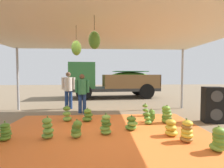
{
  "coord_description": "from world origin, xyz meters",
  "views": [
    {
      "loc": [
        -0.01,
        -4.8,
        1.6
      ],
      "look_at": [
        0.39,
        2.19,
        1.23
      ],
      "focal_mm": 28.07,
      "sensor_mm": 36.0,
      "label": 1
    }
  ],
  "objects": [
    {
      "name": "banana_bunch_9",
      "position": [
        -0.66,
        -0.42,
        0.22
      ],
      "size": [
        0.34,
        0.35,
        0.48
      ],
      "color": "#75A83D",
      "rests_on": "tarp_orange"
    },
    {
      "name": "banana_bunch_13",
      "position": [
        -1.37,
        -0.44,
        0.25
      ],
      "size": [
        0.41,
        0.41,
        0.57
      ],
      "color": "#6B9E38",
      "rests_on": "tarp_orange"
    },
    {
      "name": "banana_bunch_6",
      "position": [
        1.66,
        0.95,
        0.2
      ],
      "size": [
        0.37,
        0.34,
        0.45
      ],
      "color": "#75A83D",
      "rests_on": "tarp_orange"
    },
    {
      "name": "banana_bunch_7",
      "position": [
        -2.36,
        -0.47,
        0.2
      ],
      "size": [
        0.38,
        0.39,
        0.47
      ],
      "color": "#60932D",
      "rests_on": "tarp_orange"
    },
    {
      "name": "banana_bunch_0",
      "position": [
        -1.21,
        1.21,
        0.24
      ],
      "size": [
        0.43,
        0.43,
        0.55
      ],
      "color": "#75A83D",
      "rests_on": "tarp_orange"
    },
    {
      "name": "speaker_stack",
      "position": [
        3.68,
        0.81,
        0.6
      ],
      "size": [
        0.65,
        0.52,
        1.19
      ],
      "color": "black",
      "rests_on": "ground"
    },
    {
      "name": "tent_canopy",
      "position": [
        -0.0,
        -0.1,
        2.78
      ],
      "size": [
        8.0,
        7.0,
        2.87
      ],
      "color": "#9EA0A5",
      "rests_on": "ground"
    },
    {
      "name": "banana_bunch_14",
      "position": [
        2.0,
        -0.83,
        0.25
      ],
      "size": [
        0.36,
        0.36,
        0.56
      ],
      "color": "#996628",
      "rests_on": "tarp_orange"
    },
    {
      "name": "banana_bunch_12",
      "position": [
        -0.5,
        1.13,
        0.21
      ],
      "size": [
        0.46,
        0.45,
        0.47
      ],
      "color": "#518428",
      "rests_on": "tarp_orange"
    },
    {
      "name": "banana_bunch_5",
      "position": [
        1.67,
        1.8,
        0.21
      ],
      "size": [
        0.33,
        0.35,
        0.5
      ],
      "color": "#518428",
      "rests_on": "tarp_orange"
    },
    {
      "name": "worker_1",
      "position": [
        -0.83,
        2.48,
        0.95
      ],
      "size": [
        0.6,
        0.36,
        1.63
      ],
      "color": "navy",
      "rests_on": "ground"
    },
    {
      "name": "banana_bunch_10",
      "position": [
        2.12,
        0.78,
        0.28
      ],
      "size": [
        0.47,
        0.48,
        0.6
      ],
      "color": "#60932D",
      "rests_on": "tarp_orange"
    },
    {
      "name": "worker_0",
      "position": [
        -1.58,
        3.45,
        1.01
      ],
      "size": [
        0.63,
        0.39,
        1.73
      ],
      "color": "navy",
      "rests_on": "ground"
    },
    {
      "name": "banana_bunch_2",
      "position": [
        0.83,
        0.13,
        0.19
      ],
      "size": [
        0.47,
        0.46,
        0.44
      ],
      "color": "#518428",
      "rests_on": "tarp_orange"
    },
    {
      "name": "banana_bunch_11",
      "position": [
        2.4,
        -1.39,
        0.25
      ],
      "size": [
        0.43,
        0.43,
        0.55
      ],
      "color": "#6B9E38",
      "rests_on": "tarp_orange"
    },
    {
      "name": "banana_bunch_8",
      "position": [
        1.78,
        -0.41,
        0.21
      ],
      "size": [
        0.37,
        0.37,
        0.47
      ],
      "color": "gold",
      "rests_on": "tarp_orange"
    },
    {
      "name": "ground_plane",
      "position": [
        0.0,
        3.0,
        0.0
      ],
      "size": [
        40.0,
        40.0,
        0.0
      ],
      "primitive_type": "plane",
      "color": "#7F6B51"
    },
    {
      "name": "banana_bunch_1",
      "position": [
        0.09,
        -0.2,
        0.25
      ],
      "size": [
        0.41,
        0.4,
        0.58
      ],
      "color": "#75A83D",
      "rests_on": "tarp_orange"
    },
    {
      "name": "cargo_truck_main",
      "position": [
        0.59,
        7.47,
        1.21
      ],
      "size": [
        6.17,
        2.82,
        2.4
      ],
      "color": "#2D2D2D",
      "rests_on": "ground"
    },
    {
      "name": "tarp_orange",
      "position": [
        0.0,
        0.0,
        0.01
      ],
      "size": [
        5.93,
        4.17,
        0.01
      ],
      "primitive_type": "cube",
      "color": "orange",
      "rests_on": "ground"
    },
    {
      "name": "banana_bunch_4",
      "position": [
        1.46,
        0.69,
        0.19
      ],
      "size": [
        0.31,
        0.31,
        0.44
      ],
      "color": "#6B9E38",
      "rests_on": "tarp_orange"
    }
  ]
}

